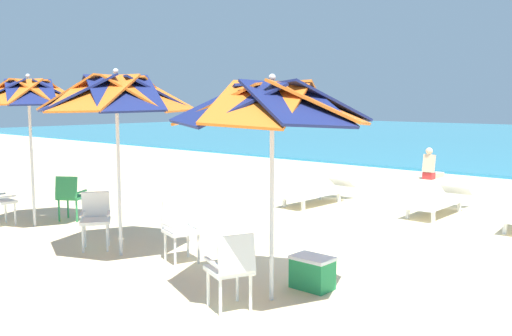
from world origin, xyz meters
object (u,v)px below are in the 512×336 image
(plastic_chair_2, at_px, (96,216))
(sun_lounger_1, at_px, (439,200))
(plastic_chair_1, at_px, (179,227))
(plastic_chair_4, at_px, (70,195))
(beach_umbrella_0, at_px, (272,105))
(beachgoer_seated, at_px, (431,169))
(beach_umbrella_2, at_px, (29,94))
(beach_umbrella_1, at_px, (116,95))
(cooler_box, at_px, (312,272))
(plastic_chair_0, at_px, (231,266))
(sun_lounger_2, at_px, (318,191))

(plastic_chair_2, distance_m, sun_lounger_1, 6.70)
(plastic_chair_1, relative_size, plastic_chair_4, 1.00)
(beach_umbrella_0, height_order, plastic_chair_1, beach_umbrella_0)
(beachgoer_seated, bearing_deg, beach_umbrella_2, -104.09)
(beach_umbrella_0, xyz_separation_m, beach_umbrella_1, (-2.86, -0.05, 0.13))
(sun_lounger_1, bearing_deg, beach_umbrella_2, -129.89)
(plastic_chair_1, distance_m, beach_umbrella_2, 4.13)
(cooler_box, height_order, beachgoer_seated, beachgoer_seated)
(plastic_chair_4, bearing_deg, plastic_chair_0, -12.92)
(plastic_chair_2, relative_size, cooler_box, 1.73)
(plastic_chair_1, distance_m, plastic_chair_2, 1.55)
(beach_umbrella_0, bearing_deg, plastic_chair_4, 172.75)
(beach_umbrella_1, relative_size, cooler_box, 5.44)
(plastic_chair_1, bearing_deg, beach_umbrella_2, -175.33)
(beachgoer_seated, bearing_deg, beach_umbrella_0, -74.48)
(beach_umbrella_1, distance_m, plastic_chair_2, 1.94)
(plastic_chair_0, distance_m, plastic_chair_4, 5.61)
(beach_umbrella_1, bearing_deg, beach_umbrella_2, 178.25)
(sun_lounger_1, height_order, beachgoer_seated, beachgoer_seated)
(sun_lounger_2, bearing_deg, beach_umbrella_2, -115.63)
(plastic_chair_0, xyz_separation_m, plastic_chair_4, (-5.47, 1.25, 0.00))
(beach_umbrella_1, bearing_deg, beach_umbrella_0, 0.99)
(plastic_chair_4, relative_size, beachgoer_seated, 0.94)
(plastic_chair_0, relative_size, plastic_chair_4, 1.00)
(plastic_chair_2, distance_m, beach_umbrella_2, 2.87)
(plastic_chair_0, distance_m, cooler_box, 1.23)
(plastic_chair_0, relative_size, beachgoer_seated, 0.94)
(plastic_chair_1, bearing_deg, sun_lounger_1, 76.87)
(sun_lounger_1, bearing_deg, plastic_chair_0, -85.12)
(beach_umbrella_1, height_order, beach_umbrella_2, beach_umbrella_2)
(beach_umbrella_1, relative_size, beachgoer_seated, 2.94)
(plastic_chair_2, height_order, plastic_chair_4, same)
(plastic_chair_2, bearing_deg, beach_umbrella_2, 177.20)
(beach_umbrella_1, distance_m, sun_lounger_1, 6.76)
(beach_umbrella_1, bearing_deg, plastic_chair_2, -178.04)
(plastic_chair_0, xyz_separation_m, sun_lounger_1, (-0.56, 6.55, -0.22))
(plastic_chair_4, bearing_deg, beach_umbrella_0, -7.25)
(plastic_chair_0, distance_m, plastic_chair_1, 2.08)
(plastic_chair_4, distance_m, cooler_box, 5.70)
(plastic_chair_4, bearing_deg, sun_lounger_2, 61.96)
(plastic_chair_0, height_order, beachgoer_seated, beachgoer_seated)
(plastic_chair_0, bearing_deg, plastic_chair_1, 154.93)
(beachgoer_seated, bearing_deg, plastic_chair_1, -84.56)
(beach_umbrella_2, bearing_deg, beachgoer_seated, 75.91)
(plastic_chair_0, bearing_deg, plastic_chair_2, 172.00)
(plastic_chair_2, relative_size, plastic_chair_4, 1.00)
(beach_umbrella_0, bearing_deg, plastic_chair_0, -100.94)
(beach_umbrella_0, xyz_separation_m, plastic_chair_0, (-0.11, -0.54, -1.72))
(beach_umbrella_0, distance_m, beachgoer_seated, 11.28)
(plastic_chair_2, xyz_separation_m, cooler_box, (3.60, 0.70, -0.30))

